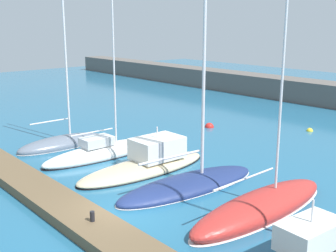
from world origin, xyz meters
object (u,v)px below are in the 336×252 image
(sailboat_navy_fourth, at_px, (189,182))
(motorboat_charcoal_sixth, at_px, (311,251))
(sailboat_white_second, at_px, (104,151))
(sailboat_slate_nearest, at_px, (62,143))
(mooring_buoy_yellow, at_px, (310,131))
(dock_bollard, at_px, (92,216))
(sailboat_red_fifth, at_px, (261,206))
(mooring_buoy_red, at_px, (209,127))
(motorboat_sand_third, at_px, (147,163))

(sailboat_navy_fourth, distance_m, motorboat_charcoal_sixth, 8.34)
(sailboat_navy_fourth, bearing_deg, sailboat_white_second, 96.69)
(sailboat_slate_nearest, xyz_separation_m, mooring_buoy_yellow, (9.09, 17.06, -0.22))
(dock_bollard, bearing_deg, sailboat_red_fifth, 63.32)
(mooring_buoy_red, distance_m, mooring_buoy_yellow, 8.05)
(sailboat_navy_fourth, xyz_separation_m, mooring_buoy_red, (-8.58, 10.55, -0.30))
(sailboat_slate_nearest, distance_m, sailboat_white_second, 3.96)
(motorboat_sand_third, bearing_deg, mooring_buoy_yellow, -4.39)
(motorboat_charcoal_sixth, height_order, dock_bollard, motorboat_charcoal_sixth)
(sailboat_slate_nearest, relative_size, sailboat_navy_fourth, 0.63)
(mooring_buoy_red, bearing_deg, sailboat_red_fifth, -38.06)
(sailboat_white_second, relative_size, mooring_buoy_yellow, 34.02)
(sailboat_slate_nearest, height_order, sailboat_white_second, sailboat_white_second)
(motorboat_sand_third, height_order, motorboat_charcoal_sixth, motorboat_sand_third)
(sailboat_white_second, xyz_separation_m, sailboat_red_fifth, (12.05, 0.76, 0.01))
(mooring_buoy_yellow, bearing_deg, sailboat_navy_fourth, -81.34)
(motorboat_sand_third, distance_m, sailboat_red_fifth, 8.10)
(sailboat_slate_nearest, xyz_separation_m, mooring_buoy_red, (2.90, 11.91, -0.22))
(sailboat_red_fifth, height_order, motorboat_charcoal_sixth, sailboat_red_fifth)
(sailboat_navy_fourth, relative_size, dock_bollard, 42.71)
(sailboat_slate_nearest, height_order, sailboat_navy_fourth, sailboat_navy_fourth)
(sailboat_white_second, distance_m, dock_bollard, 10.55)
(sailboat_white_second, distance_m, mooring_buoy_yellow, 16.92)
(sailboat_slate_nearest, relative_size, dock_bollard, 26.88)
(dock_bollard, bearing_deg, motorboat_sand_third, 125.24)
(sailboat_white_second, xyz_separation_m, motorboat_charcoal_sixth, (15.82, -1.26, 0.10))
(mooring_buoy_yellow, bearing_deg, dock_bollard, -81.38)
(sailboat_red_fifth, xyz_separation_m, motorboat_charcoal_sixth, (3.76, -2.02, 0.09))
(sailboat_navy_fourth, height_order, sailboat_red_fifth, sailboat_navy_fourth)
(motorboat_sand_third, bearing_deg, sailboat_navy_fourth, -91.40)
(sailboat_white_second, distance_m, mooring_buoy_red, 10.99)
(motorboat_sand_third, relative_size, sailboat_red_fifth, 0.50)
(sailboat_slate_nearest, height_order, motorboat_sand_third, sailboat_slate_nearest)
(motorboat_sand_third, relative_size, motorboat_charcoal_sixth, 1.43)
(motorboat_charcoal_sixth, height_order, mooring_buoy_yellow, motorboat_charcoal_sixth)
(sailboat_navy_fourth, height_order, dock_bollard, sailboat_navy_fourth)
(mooring_buoy_red, xyz_separation_m, dock_bollard, (9.55, -17.03, 0.72))
(dock_bollard, bearing_deg, mooring_buoy_red, 119.30)
(motorboat_charcoal_sixth, xyz_separation_m, mooring_buoy_yellow, (-10.57, 17.35, -0.42))
(motorboat_charcoal_sixth, distance_m, dock_bollard, 8.68)
(sailboat_white_second, bearing_deg, dock_bollard, -125.22)
(motorboat_charcoal_sixth, distance_m, mooring_buoy_red, 20.74)
(sailboat_slate_nearest, height_order, motorboat_charcoal_sixth, sailboat_slate_nearest)
(sailboat_white_second, distance_m, motorboat_charcoal_sixth, 15.87)
(sailboat_red_fifth, distance_m, motorboat_charcoal_sixth, 4.27)
(sailboat_slate_nearest, bearing_deg, mooring_buoy_red, -14.21)
(sailboat_slate_nearest, distance_m, sailboat_navy_fourth, 11.56)
(sailboat_navy_fourth, bearing_deg, motorboat_sand_third, 92.05)
(mooring_buoy_red, distance_m, dock_bollard, 19.54)
(sailboat_white_second, relative_size, sailboat_red_fifth, 0.97)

